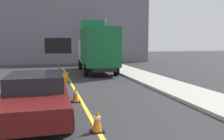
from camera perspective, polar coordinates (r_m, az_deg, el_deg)
The scene contains 8 objects.
arrow_board_trailer at distance 14.89m, azimuth -12.83°, elevation -0.93°, with size 1.60×1.92×2.70m.
box_truck at distance 18.85m, azimuth -3.67°, elevation 5.09°, with size 2.82×7.44×3.52m.
pickup_car at distance 8.17m, azimuth -18.03°, elevation -5.80°, with size 2.19×5.03×1.38m.
highway_guide_sign at distance 25.60m, azimuth -3.30°, elevation 8.97°, with size 2.79×0.32×5.00m.
far_building_block at distance 32.14m, azimuth -10.82°, elevation 11.52°, with size 19.00×9.66×10.34m, color slate.
traffic_cone_mid_lane at distance 6.51m, azimuth -3.66°, elevation -12.02°, with size 0.36×0.36×0.68m.
traffic_cone_far_lane at distance 9.70m, azimuth -8.84°, elevation -5.88°, with size 0.36×0.36×0.65m.
traffic_cone_curbside at distance 13.27m, azimuth -12.62°, elevation -2.66°, with size 0.36×0.36×0.60m.
Camera 1 is at (-1.26, 2.29, 2.43)m, focal length 37.49 mm.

